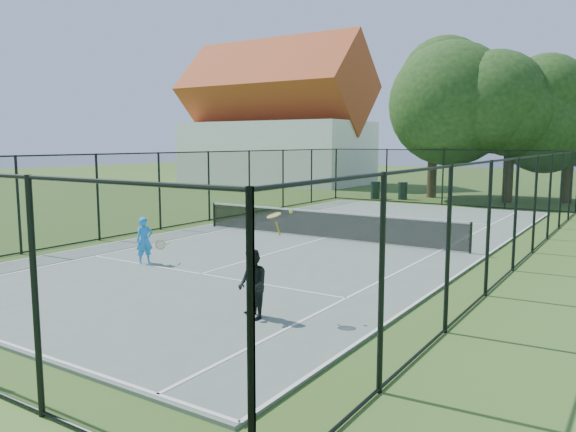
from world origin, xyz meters
The scene contains 12 objects.
ground centered at (0.00, 0.00, 0.00)m, with size 120.00×120.00×0.00m, color #3E5E20.
tennis_court centered at (0.00, 0.00, 0.03)m, with size 11.00×24.00×0.06m, color slate.
tennis_net centered at (0.00, 0.00, 0.58)m, with size 10.08×0.08×0.95m.
fence centered at (0.00, 0.00, 1.50)m, with size 13.10×26.10×3.00m.
tree_near_left centered at (-1.91, 16.91, 6.39)m, with size 7.96×7.96×10.38m.
tree_near_mid centered at (2.63, 16.45, 5.30)m, with size 6.57×6.57×8.60m.
tree_near_right centered at (5.50, 17.89, 4.73)m, with size 5.40×5.40×7.45m.
building centered at (-17.00, 22.00, 4.93)m, with size 15.30×8.15×11.87m.
trash_bin_left centered at (-4.43, 14.15, 0.52)m, with size 0.58×0.58×1.03m.
trash_bin_right centered at (-2.91, 14.68, 0.52)m, with size 0.58×0.58×1.02m.
player_blue centered at (-2.15, -6.28, 0.70)m, with size 0.82×0.55×1.28m.
player_black centered at (3.25, -8.58, 0.73)m, with size 0.88×1.06×2.03m.
Camera 1 is at (9.40, -16.87, 3.38)m, focal length 35.00 mm.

